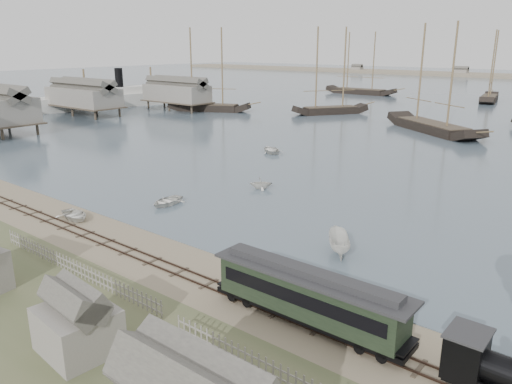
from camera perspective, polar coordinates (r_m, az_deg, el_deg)
The scene contains 17 objects.
ground at distance 37.87m, azimuth -5.51°, elevation -8.51°, with size 600.00×600.00×0.00m, color gray.
rail_track at distance 36.60m, azimuth -7.72°, elevation -9.45°, with size 120.00×1.80×0.16m.
picket_fence_west at distance 38.73m, azimuth -19.94°, elevation -8.91°, with size 19.00×0.10×1.20m, color gray, non-canonical shape.
shed_mid at distance 30.02m, azimuth -19.44°, elevation -16.69°, with size 4.00×3.50×3.60m, color gray, non-canonical shape.
western_wharf at distance 119.69m, azimuth -18.62°, elevation 9.97°, with size 36.00×56.00×8.00m, color gray, non-canonical shape.
passenger_coach at distance 29.87m, azimuth 6.00°, elevation -11.55°, with size 12.69×2.45×3.08m.
beached_dinghy at distance 50.45m, azimuth -20.02°, elevation -2.49°, with size 3.89×2.78×0.80m, color silver.
steamship at distance 140.49m, azimuth -15.32°, elevation 11.49°, with size 45.39×7.56×9.93m, color silver, non-canonical shape.
rowboat_0 at distance 52.23m, azimuth -10.18°, elevation -1.02°, with size 3.89×2.78×0.81m, color silver.
rowboat_1 at distance 57.02m, azimuth 0.58°, elevation 1.04°, with size 2.62×2.26×1.38m, color silver.
rowboat_2 at distance 40.17m, azimuth 9.43°, elevation -5.82°, with size 4.14×1.56×1.60m, color silver.
rowboat_6 at distance 76.62m, azimuth 1.74°, elevation 4.88°, with size 4.39×3.13×0.91m, color silver.
schooner_0 at distance 124.96m, azimuth -5.49°, elevation 13.74°, with size 20.41×4.71×20.00m, color black, non-canonical shape.
schooner_1 at distance 120.50m, azimuth 8.68°, elevation 13.53°, with size 18.37×4.24×20.00m, color black, non-canonical shape.
schooner_2 at distance 99.86m, azimuth 19.99°, elevation 12.17°, with size 25.08×5.79×20.00m, color black, non-canonical shape.
schooner_6 at distance 172.29m, azimuth 12.01°, elevation 14.21°, with size 24.00×5.54×20.00m, color black, non-canonical shape.
schooner_7 at distance 160.44m, azimuth 25.48°, elevation 12.87°, with size 19.40×4.48×20.00m, color black, non-canonical shape.
Camera 1 is at (24.23, -24.32, 15.98)m, focal length 35.00 mm.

